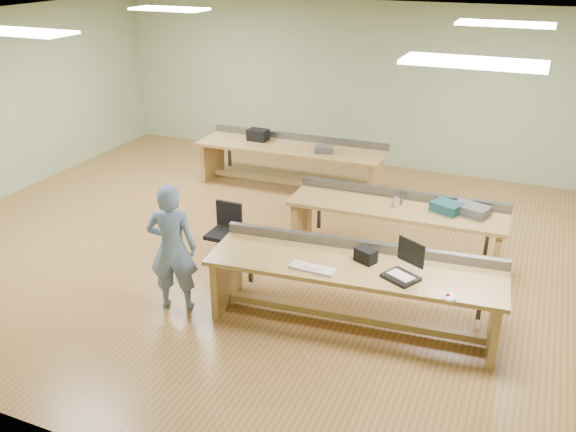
% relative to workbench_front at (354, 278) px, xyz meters
% --- Properties ---
extents(floor, '(10.00, 10.00, 0.00)m').
position_rel_workbench_front_xyz_m(floor, '(-1.51, 1.36, -0.56)').
color(floor, '#976639').
rests_on(floor, ground).
extents(ceiling, '(10.00, 10.00, 0.00)m').
position_rel_workbench_front_xyz_m(ceiling, '(-1.51, 1.36, 2.44)').
color(ceiling, silver).
rests_on(ceiling, wall_back).
extents(wall_back, '(10.00, 0.04, 3.00)m').
position_rel_workbench_front_xyz_m(wall_back, '(-1.51, 5.36, 0.94)').
color(wall_back, gray).
rests_on(wall_back, floor).
extents(wall_front, '(10.00, 0.04, 3.00)m').
position_rel_workbench_front_xyz_m(wall_front, '(-1.51, -2.64, 0.94)').
color(wall_front, gray).
rests_on(wall_front, floor).
extents(fluor_panels, '(6.20, 3.50, 0.03)m').
position_rel_workbench_front_xyz_m(fluor_panels, '(-1.51, 1.36, 2.41)').
color(fluor_panels, white).
rests_on(fluor_panels, ceiling).
extents(workbench_front, '(3.25, 1.14, 0.86)m').
position_rel_workbench_front_xyz_m(workbench_front, '(0.00, 0.00, 0.00)').
color(workbench_front, '#AD8B48').
rests_on(workbench_front, floor).
extents(workbench_mid, '(2.86, 0.84, 0.86)m').
position_rel_workbench_front_xyz_m(workbench_mid, '(0.04, 1.74, -0.01)').
color(workbench_mid, '#AD8B48').
rests_on(workbench_mid, floor).
extents(workbench_back, '(3.25, 0.93, 0.86)m').
position_rel_workbench_front_xyz_m(workbench_back, '(-2.25, 3.60, 0.00)').
color(workbench_back, '#AD8B48').
rests_on(workbench_back, floor).
extents(person, '(0.65, 0.53, 1.54)m').
position_rel_workbench_front_xyz_m(person, '(-1.99, -0.49, 0.20)').
color(person, '#6579A5').
rests_on(person, floor).
extents(laptop_base, '(0.43, 0.40, 0.04)m').
position_rel_workbench_front_xyz_m(laptop_base, '(0.53, -0.13, 0.20)').
color(laptop_base, black).
rests_on(laptop_base, workbench_front).
extents(laptop_screen, '(0.30, 0.17, 0.26)m').
position_rel_workbench_front_xyz_m(laptop_screen, '(0.59, -0.02, 0.45)').
color(laptop_screen, black).
rests_on(laptop_screen, laptop_base).
extents(keyboard, '(0.49, 0.18, 0.03)m').
position_rel_workbench_front_xyz_m(keyboard, '(-0.38, -0.31, 0.20)').
color(keyboard, beige).
rests_on(keyboard, workbench_front).
extents(trackball_mouse, '(0.16, 0.18, 0.07)m').
position_rel_workbench_front_xyz_m(trackball_mouse, '(1.06, -0.36, 0.22)').
color(trackball_mouse, white).
rests_on(trackball_mouse, workbench_front).
extents(camera_bag, '(0.27, 0.23, 0.15)m').
position_rel_workbench_front_xyz_m(camera_bag, '(0.09, 0.08, 0.26)').
color(camera_bag, black).
rests_on(camera_bag, workbench_front).
extents(task_chair, '(0.44, 0.44, 0.82)m').
position_rel_workbench_front_xyz_m(task_chair, '(-1.99, 0.71, -0.26)').
color(task_chair, black).
rests_on(task_chair, floor).
extents(parts_bin_teal, '(0.44, 0.39, 0.13)m').
position_rel_workbench_front_xyz_m(parts_bin_teal, '(0.67, 1.79, 0.25)').
color(parts_bin_teal, '#12383D').
rests_on(parts_bin_teal, workbench_mid).
extents(parts_bin_grey, '(0.51, 0.41, 0.12)m').
position_rel_workbench_front_xyz_m(parts_bin_grey, '(0.96, 1.84, 0.25)').
color(parts_bin_grey, '#3E3E41').
rests_on(parts_bin_grey, workbench_mid).
extents(mug, '(0.17, 0.17, 0.10)m').
position_rel_workbench_front_xyz_m(mug, '(0.04, 1.80, 0.24)').
color(mug, '#3E3E41').
rests_on(mug, workbench_mid).
extents(drinks_can, '(0.09, 0.09, 0.13)m').
position_rel_workbench_front_xyz_m(drinks_can, '(0.04, 1.70, 0.25)').
color(drinks_can, silver).
rests_on(drinks_can, workbench_mid).
extents(storage_box_back, '(0.35, 0.25, 0.20)m').
position_rel_workbench_front_xyz_m(storage_box_back, '(-2.91, 3.67, 0.28)').
color(storage_box_back, black).
rests_on(storage_box_back, workbench_back).
extents(tray_back, '(0.32, 0.26, 0.11)m').
position_rel_workbench_front_xyz_m(tray_back, '(-1.61, 3.46, 0.24)').
color(tray_back, '#3E3E41').
rests_on(tray_back, workbench_back).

